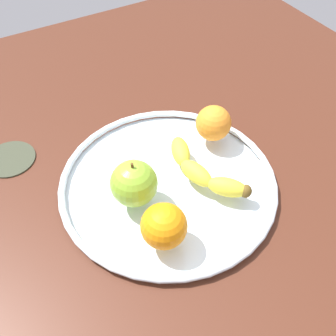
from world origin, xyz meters
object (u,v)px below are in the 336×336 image
at_px(banana, 203,171).
at_px(ambient_coaster, 10,158).
at_px(fruit_bowl, 168,183).
at_px(orange_front_right, 164,226).
at_px(orange_back_right, 213,123).
at_px(apple, 134,183).

xyz_separation_m(banana, ambient_coaster, (-0.23, -0.28, -0.03)).
distance_m(fruit_bowl, banana, 0.06).
xyz_separation_m(orange_front_right, orange_back_right, (-0.15, 0.19, -0.00)).
relative_size(fruit_bowl, ambient_coaster, 4.03).
relative_size(apple, orange_front_right, 1.21).
relative_size(apple, ambient_coaster, 0.90).
bearing_deg(orange_back_right, apple, -72.75).
bearing_deg(ambient_coaster, banana, 50.58).
height_order(orange_front_right, ambient_coaster, orange_front_right).
bearing_deg(ambient_coaster, orange_back_right, 66.66).
height_order(orange_back_right, ambient_coaster, orange_back_right).
height_order(orange_front_right, orange_back_right, orange_front_right).
bearing_deg(fruit_bowl, orange_front_right, -32.90).
bearing_deg(fruit_bowl, orange_back_right, 112.32).
bearing_deg(fruit_bowl, ambient_coaster, -132.35).
distance_m(fruit_bowl, apple, 0.08).
bearing_deg(orange_back_right, banana, -43.62).
bearing_deg(fruit_bowl, apple, -83.10).
relative_size(orange_front_right, orange_back_right, 1.06).
bearing_deg(orange_back_right, orange_front_right, -51.58).
relative_size(apple, orange_back_right, 1.28).
distance_m(apple, orange_front_right, 0.09).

